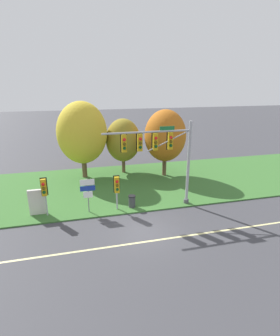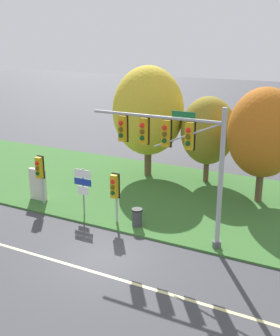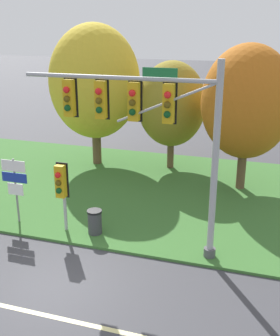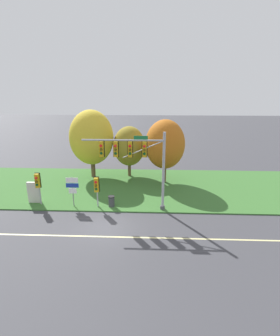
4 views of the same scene
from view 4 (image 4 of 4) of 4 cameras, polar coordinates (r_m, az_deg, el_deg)
ground_plane at (r=19.91m, az=-7.43°, el=-12.77°), size 160.00×160.00×0.00m
lane_stripe at (r=18.90m, az=-8.06°, el=-14.57°), size 36.00×0.16×0.01m
grass_verge at (r=27.26m, az=-4.55°, el=-4.02°), size 48.00×11.50×0.10m
traffic_signal_mast at (r=20.76m, az=-0.94°, el=2.47°), size 6.68×0.49×6.50m
pedestrian_signal_near_kerb at (r=22.12m, az=-9.45°, el=-3.94°), size 0.46×0.55×2.71m
pedestrian_signal_further_along at (r=23.81m, az=-21.38°, el=-2.94°), size 0.46×0.55×2.91m
route_sign_post at (r=22.88m, az=-14.50°, el=-4.04°), size 1.08×0.08×2.61m
tree_nearest_road at (r=29.37m, az=-10.51°, el=6.53°), size 4.81×4.81×7.52m
tree_left_of_mast at (r=29.43m, az=-2.37°, el=4.76°), size 3.55×3.55×5.69m
tree_behind_signpost at (r=27.36m, az=5.48°, el=5.13°), size 4.11×4.11×6.69m
info_kiosk at (r=24.91m, az=-22.06°, el=-4.94°), size 1.10×0.24×1.90m
trash_bin at (r=22.67m, az=-6.23°, el=-7.19°), size 0.56×0.56×0.93m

